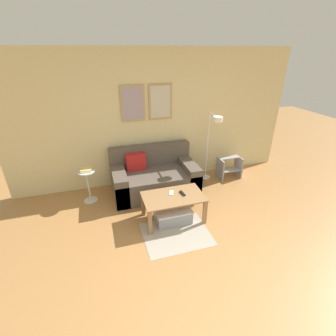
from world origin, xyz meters
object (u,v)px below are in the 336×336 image
object	(u,v)px
storage_bin	(173,214)
floor_lamp	(212,137)
side_table	(88,184)
remote_control	(182,193)
cell_phone	(171,193)
step_stool	(229,167)
couch	(154,177)
coffee_table	(173,200)
book_stack	(86,170)

from	to	relation	value
storage_bin	floor_lamp	world-z (taller)	floor_lamp
side_table	remote_control	world-z (taller)	side_table
storage_bin	cell_phone	world-z (taller)	cell_phone
remote_control	step_stool	world-z (taller)	remote_control
side_table	step_stool	size ratio (longest dim) A/B	1.28
couch	coffee_table	bearing A→B (deg)	-85.66
side_table	coffee_table	bearing A→B (deg)	-36.29
book_stack	step_stool	distance (m)	2.90
storage_bin	cell_phone	xyz separation A→B (m)	(0.02, 0.13, 0.33)
floor_lamp	cell_phone	xyz separation A→B (m)	(-1.10, -0.86, -0.54)
couch	side_table	world-z (taller)	couch
cell_phone	storage_bin	bearing A→B (deg)	-71.97
step_stool	couch	bearing A→B (deg)	-178.09
storage_bin	book_stack	size ratio (longest dim) A/B	2.92
book_stack	step_stool	xyz separation A→B (m)	(2.87, 0.07, -0.38)
coffee_table	couch	bearing A→B (deg)	94.34
floor_lamp	cell_phone	world-z (taller)	floor_lamp
storage_bin	book_stack	distance (m)	1.69
remote_control	cell_phone	size ratio (longest dim) A/B	1.07
storage_bin	remote_control	xyz separation A→B (m)	(0.18, 0.06, 0.33)
couch	cell_phone	size ratio (longest dim) A/B	11.26
remote_control	cell_phone	distance (m)	0.18
side_table	storage_bin	bearing A→B (deg)	-37.95
step_stool	floor_lamp	bearing A→B (deg)	-171.32
coffee_table	step_stool	size ratio (longest dim) A/B	2.03
side_table	book_stack	bearing A→B (deg)	89.52
floor_lamp	remote_control	bearing A→B (deg)	-135.22
storage_bin	side_table	bearing A→B (deg)	142.05
side_table	cell_phone	distance (m)	1.53
couch	side_table	xyz separation A→B (m)	(-1.21, -0.03, 0.07)
couch	book_stack	size ratio (longest dim) A/B	8.01
side_table	cell_phone	xyz separation A→B (m)	(1.27, -0.85, 0.08)
book_stack	couch	bearing A→B (deg)	0.52
couch	remote_control	bearing A→B (deg)	-76.36
coffee_table	floor_lamp	xyz separation A→B (m)	(1.10, 0.95, 0.62)
storage_bin	remote_control	size ratio (longest dim) A/B	3.83
remote_control	step_stool	xyz separation A→B (m)	(1.44, 1.01, -0.21)
side_table	remote_control	xyz separation A→B (m)	(1.44, -0.92, 0.09)
book_stack	step_stool	bearing A→B (deg)	1.33
side_table	cell_phone	world-z (taller)	side_table
side_table	book_stack	distance (m)	0.27
storage_bin	book_stack	xyz separation A→B (m)	(-1.26, 1.00, 0.51)
book_stack	floor_lamp	bearing A→B (deg)	-0.23
step_stool	storage_bin	bearing A→B (deg)	-146.57
couch	floor_lamp	world-z (taller)	floor_lamp
remote_control	cell_phone	xyz separation A→B (m)	(-0.16, 0.08, -0.01)
cell_phone	step_stool	world-z (taller)	cell_phone
coffee_table	book_stack	size ratio (longest dim) A/B	4.86
floor_lamp	side_table	size ratio (longest dim) A/B	2.34
remote_control	step_stool	bearing A→B (deg)	27.72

